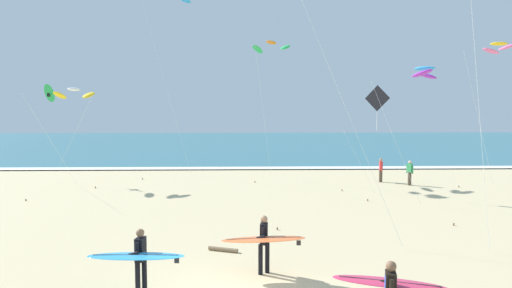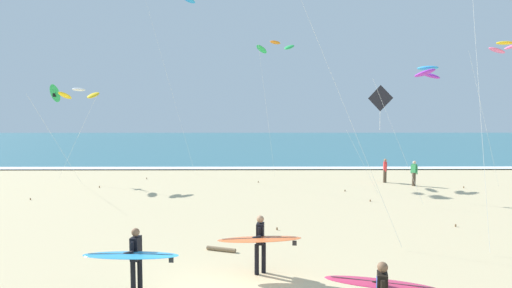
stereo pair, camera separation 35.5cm
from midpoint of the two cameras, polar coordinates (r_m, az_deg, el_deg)
ocean_water at (r=64.73m, az=-1.99°, el=0.18°), size 160.00×60.00×0.08m
shoreline_foam at (r=35.17m, az=-2.32°, el=-3.20°), size 160.00×1.55×0.01m
surfer_lead at (r=11.50m, az=-16.33°, el=-14.16°), size 2.55×1.09×1.71m
surfer_trailing at (r=12.41m, az=0.14°, el=-12.62°), size 2.43×1.08×1.71m
kite_arc_amber_near at (r=30.78m, az=1.71°, el=12.82°), size 2.96×3.58×9.62m
kite_delta_emerald_mid at (r=32.05m, az=-25.96°, el=6.09°), size 4.52×3.59×6.55m
kite_diamond_charcoal_far at (r=24.64m, az=15.34°, el=5.59°), size 2.17×1.83×6.13m
kite_arc_ivory_high at (r=29.38m, az=-23.35°, el=6.20°), size 2.66×5.61×6.18m
kite_arc_golden_low at (r=30.36m, az=29.28°, el=11.12°), size 2.74×2.30×8.89m
kite_arc_cobalt_outer at (r=22.42m, az=21.08°, el=8.84°), size 3.28×2.59×6.86m
bystander_green_top at (r=28.95m, az=19.43°, el=-3.61°), size 0.33×0.43×1.59m
bystander_red_top at (r=29.66m, az=15.93°, el=-3.34°), size 0.22×0.50×1.59m
driftwood_log at (r=14.82m, az=-5.10°, el=-13.78°), size 1.02×0.47×0.14m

